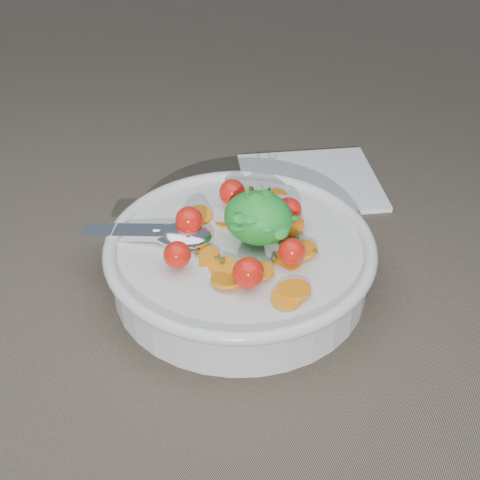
% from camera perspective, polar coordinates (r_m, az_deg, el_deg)
% --- Properties ---
extents(ground, '(6.00, 6.00, 0.00)m').
position_cam_1_polar(ground, '(0.63, -1.55, -2.15)').
color(ground, '#716350').
rests_on(ground, ground).
extents(bowl, '(0.26, 0.24, 0.10)m').
position_cam_1_polar(bowl, '(0.60, 0.02, -1.60)').
color(bowl, silver).
rests_on(bowl, ground).
extents(napkin, '(0.20, 0.19, 0.01)m').
position_cam_1_polar(napkin, '(0.75, 6.02, 4.95)').
color(napkin, white).
rests_on(napkin, ground).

